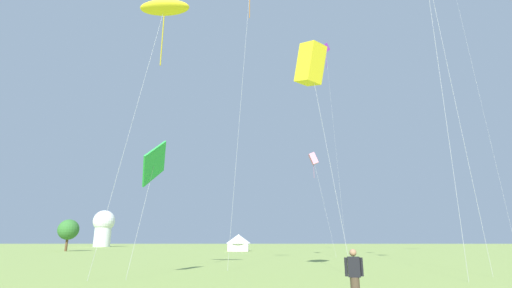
# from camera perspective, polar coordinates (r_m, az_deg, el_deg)

# --- Properties ---
(kite_yellow_box) EXTENTS (2.82, 2.39, 15.09)m
(kite_yellow_box) POSITION_cam_1_polar(r_m,az_deg,el_deg) (25.19, 8.73, 12.54)
(kite_yellow_box) COLOR yellow
(kite_yellow_box) RESTS_ON ground
(kite_green_diamond) EXTENTS (1.36, 3.03, 7.81)m
(kite_green_diamond) POSITION_cam_1_polar(r_m,az_deg,el_deg) (21.96, -15.97, -3.06)
(kite_green_diamond) COLOR green
(kite_green_diamond) RESTS_ON ground
(kite_pink_box) EXTENTS (2.69, 1.99, 13.48)m
(kite_pink_box) POSITION_cam_1_polar(r_m,az_deg,el_deg) (48.76, 9.17, -2.35)
(kite_pink_box) COLOR pink
(kite_pink_box) RESTS_ON ground
(kite_yellow_parafoil) EXTENTS (4.07, 2.32, 17.54)m
(kite_yellow_parafoil) POSITION_cam_1_polar(r_m,az_deg,el_deg) (26.16, -14.42, 20.33)
(kite_yellow_parafoil) COLOR yellow
(kite_yellow_parafoil) RESTS_ON ground
(kite_purple_diamond) EXTENTS (2.41, 0.98, 38.83)m
(kite_purple_diamond) POSITION_cam_1_polar(r_m,az_deg,el_deg) (71.82, 11.16, 13.98)
(kite_purple_diamond) COLOR purple
(kite_purple_diamond) RESTS_ON ground
(person_spectator) EXTENTS (0.57, 0.29, 1.73)m
(person_spectator) POSITION_cam_1_polar(r_m,az_deg,el_deg) (12.00, 15.52, -20.11)
(person_spectator) COLOR #473828
(person_spectator) RESTS_ON ground
(festival_tent_center) EXTENTS (4.66, 4.66, 3.03)m
(festival_tent_center) POSITION_cam_1_polar(r_m,az_deg,el_deg) (68.94, -2.84, -15.37)
(festival_tent_center) COLOR white
(festival_tent_center) RESTS_ON ground
(observatory_dome) EXTENTS (6.40, 6.40, 10.80)m
(observatory_dome) POSITION_cam_1_polar(r_m,az_deg,el_deg) (120.28, -23.23, -12.02)
(observatory_dome) COLOR white
(observatory_dome) RESTS_ON ground
(tree_distant_left) EXTENTS (3.71, 3.71, 5.74)m
(tree_distant_left) POSITION_cam_1_polar(r_m,az_deg,el_deg) (76.58, -27.83, -12.04)
(tree_distant_left) COLOR brown
(tree_distant_left) RESTS_ON ground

